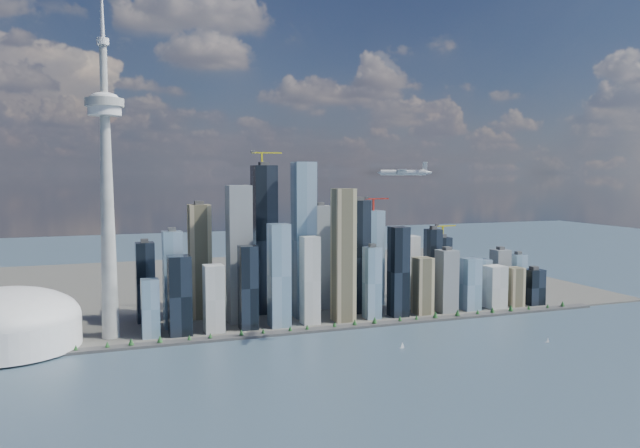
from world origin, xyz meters
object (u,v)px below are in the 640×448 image
object	(u,v)px
sailboat_west	(402,346)
airplane	(404,172)
dome_stadium	(7,323)
sailboat_east	(548,341)
needle_tower	(107,184)

from	to	relation	value
sailboat_west	airplane	bearing A→B (deg)	-113.39
dome_stadium	sailboat_west	size ratio (longest dim) A/B	19.83
airplane	sailboat_east	size ratio (longest dim) A/B	8.51
airplane	sailboat_west	xyz separation A→B (m)	(2.43, 5.42, -250.14)
dome_stadium	airplane	size ratio (longest dim) A/B	2.75
dome_stadium	airplane	world-z (taller)	airplane
needle_tower	airplane	xyz separation A→B (m)	(391.01, -199.19, 17.53)
sailboat_west	sailboat_east	size ratio (longest dim) A/B	1.18
needle_tower	sailboat_west	world-z (taller)	needle_tower
airplane	sailboat_east	world-z (taller)	airplane
needle_tower	dome_stadium	size ratio (longest dim) A/B	2.75
needle_tower	sailboat_west	bearing A→B (deg)	-26.22
dome_stadium	sailboat_east	size ratio (longest dim) A/B	23.37
needle_tower	sailboat_east	xyz separation A→B (m)	(611.37, -239.91, -233.09)
needle_tower	sailboat_west	distance (m)	496.43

